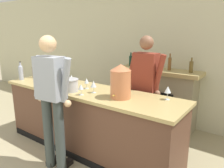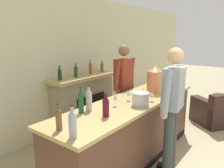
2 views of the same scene
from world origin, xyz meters
TOP-DOWN VIEW (x-y plane):
  - wall_back_panel at (0.00, 3.75)m, footprint 12.00×0.07m
  - bar_counter at (-0.06, 1.98)m, footprint 3.01×0.78m
  - fireplace_stone at (0.43, 3.48)m, footprint 1.61×0.52m
  - armchair_black at (2.32, 1.21)m, footprint 1.12×1.11m
  - person_customer at (-0.07, 1.35)m, footprint 0.66×0.34m
  - person_bartender at (0.61, 2.58)m, footprint 0.66×0.30m
  - copper_dispenser at (0.59, 1.93)m, footprint 0.27×0.31m
  - ice_bucket_steel at (-0.18, 1.77)m, footprint 0.25×0.25m
  - wine_bottle_cabernet_heavy at (-0.77, 2.20)m, footprint 0.08×0.08m
  - wine_bottle_riesling_slim at (-1.44, 1.78)m, footprint 0.08×0.08m
  - wine_bottle_rose_blush at (-1.41, 2.02)m, footprint 0.06×0.06m
  - wine_bottle_burgundy_dark at (-0.81, 1.88)m, footprint 0.08×0.08m
  - wine_bottle_chardonnay_pale at (-0.90, 2.22)m, footprint 0.07×0.07m
  - wine_glass_near_bucket at (1.12, 2.22)m, footprint 0.09×0.09m
  - wine_glass_front_right at (-0.42, 2.03)m, footprint 0.07×0.07m
  - wine_glass_mid_counter at (0.15, 1.91)m, footprint 0.09×0.09m
  - wine_glass_back_row at (-0.09, 2.02)m, footprint 0.07×0.07m
  - wine_glass_front_left at (0.08, 1.72)m, footprint 0.07×0.07m

SIDE VIEW (x-z plane):
  - armchair_black at x=2.32m, z-range -0.11..0.65m
  - bar_counter at x=-0.06m, z-range 0.00..0.99m
  - fireplace_stone at x=0.43m, z-range -0.14..1.30m
  - person_bartender at x=0.61m, z-range 0.10..1.88m
  - person_customer at x=-0.07m, z-range 0.10..1.90m
  - ice_bucket_steel at x=-0.18m, z-range 0.99..1.17m
  - wine_glass_front_left at x=0.08m, z-range 1.02..1.17m
  - wine_glass_back_row at x=-0.09m, z-range 1.02..1.18m
  - wine_glass_mid_counter at x=0.15m, z-range 1.02..1.20m
  - wine_glass_front_right at x=-0.42m, z-range 1.02..1.20m
  - wine_bottle_rose_blush at x=-1.41m, z-range 0.97..1.26m
  - wine_bottle_burgundy_dark at x=-0.81m, z-range 0.97..1.26m
  - wine_glass_near_bucket at x=1.12m, z-range 1.03..1.20m
  - wine_bottle_riesling_slim at x=-1.44m, z-range 0.97..1.30m
  - wine_bottle_cabernet_heavy at x=-0.77m, z-range 0.97..1.30m
  - wine_bottle_chardonnay_pale at x=-0.90m, z-range 0.96..1.30m
  - copper_dispenser at x=0.59m, z-range 0.99..1.43m
  - wall_back_panel at x=0.00m, z-range 0.00..2.75m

